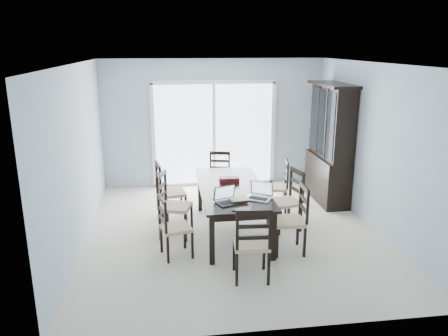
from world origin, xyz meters
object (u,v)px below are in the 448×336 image
(china_hutch, at_px, (330,145))
(chair_left_mid, at_px, (169,198))
(chair_right_far, at_px, (280,180))
(chair_right_mid, at_px, (290,193))
(chair_right_near, at_px, (296,212))
(chair_left_far, at_px, (166,185))
(laptop_silver, at_px, (258,195))
(cell_phone, at_px, (236,210))
(hot_tub, at_px, (170,150))
(chair_left_near, at_px, (170,220))
(chair_end_far, at_px, (219,171))
(dining_table, at_px, (232,192))
(game_box, at_px, (229,180))
(laptop_dark, at_px, (229,200))
(chair_end_near, at_px, (252,237))

(china_hutch, height_order, chair_left_mid, china_hutch)
(chair_right_far, bearing_deg, chair_right_mid, -171.69)
(china_hutch, distance_m, chair_left_mid, 3.27)
(chair_right_near, distance_m, chair_right_far, 1.58)
(chair_left_far, height_order, laptop_silver, chair_left_far)
(chair_left_far, bearing_deg, cell_phone, 19.64)
(chair_left_mid, height_order, chair_left_far, chair_left_mid)
(laptop_silver, relative_size, hot_tub, 0.21)
(chair_left_mid, bearing_deg, hot_tub, -164.34)
(chair_left_near, relative_size, chair_end_far, 0.97)
(chair_left_far, distance_m, chair_right_near, 2.30)
(china_hutch, bearing_deg, cell_phone, -133.34)
(dining_table, xyz_separation_m, game_box, (-0.01, 0.25, 0.12))
(chair_left_far, relative_size, chair_right_far, 1.07)
(chair_left_far, xyz_separation_m, game_box, (1.01, -0.39, 0.18))
(china_hutch, height_order, cell_phone, china_hutch)
(chair_right_mid, height_order, game_box, chair_right_mid)
(chair_left_near, bearing_deg, chair_left_far, 167.03)
(china_hutch, relative_size, hot_tub, 1.10)
(cell_phone, relative_size, game_box, 0.34)
(hot_tub, bearing_deg, china_hutch, -39.53)
(china_hutch, relative_size, game_box, 7.13)
(chair_left_far, xyz_separation_m, hot_tub, (0.11, 3.02, -0.11))
(chair_left_far, bearing_deg, laptop_silver, 36.74)
(chair_left_mid, height_order, laptop_silver, chair_left_mid)
(game_box, bearing_deg, laptop_silver, -71.11)
(chair_right_far, height_order, chair_end_far, chair_right_far)
(chair_left_far, bearing_deg, hot_tub, 168.35)
(chair_right_mid, bearing_deg, dining_table, 78.27)
(chair_right_near, bearing_deg, chair_left_far, 54.49)
(laptop_silver, bearing_deg, chair_left_far, 168.14)
(laptop_silver, bearing_deg, dining_table, 147.37)
(game_box, relative_size, hot_tub, 0.15)
(chair_left_far, relative_size, chair_end_far, 1.09)
(dining_table, xyz_separation_m, laptop_dark, (-0.15, -0.71, 0.13))
(chair_left_near, height_order, chair_left_far, chair_left_far)
(laptop_silver, height_order, game_box, laptop_silver)
(chair_left_mid, bearing_deg, china_hutch, 129.11)
(china_hutch, relative_size, chair_left_far, 1.91)
(chair_right_mid, bearing_deg, chair_right_near, 155.52)
(chair_right_mid, distance_m, laptop_dark, 1.34)
(chair_left_mid, distance_m, chair_right_near, 1.92)
(chair_left_far, bearing_deg, chair_end_near, 16.17)
(china_hutch, bearing_deg, chair_right_mid, -131.59)
(game_box, bearing_deg, chair_left_near, -135.01)
(chair_left_mid, bearing_deg, laptop_dark, 65.03)
(chair_right_mid, bearing_deg, chair_end_near, 135.61)
(chair_left_mid, distance_m, cell_phone, 1.34)
(chair_left_mid, relative_size, chair_right_near, 1.02)
(china_hutch, distance_m, game_box, 2.28)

